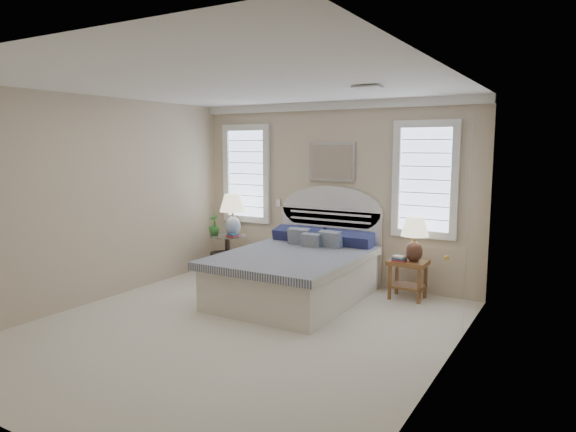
{
  "coord_description": "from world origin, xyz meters",
  "views": [
    {
      "loc": [
        3.31,
        -4.48,
        2.05
      ],
      "look_at": [
        0.1,
        1.0,
        1.18
      ],
      "focal_mm": 32.0,
      "sensor_mm": 36.0,
      "label": 1
    }
  ],
  "objects_px": {
    "nightstand_right": "(408,271)",
    "lamp_left": "(233,210)",
    "lamp_right": "(415,234)",
    "side_table_left": "(227,250)",
    "bed": "(299,270)",
    "floor_pot": "(223,263)"
  },
  "relations": [
    {
      "from": "side_table_left",
      "to": "lamp_right",
      "type": "distance_m",
      "value": 3.08
    },
    {
      "from": "lamp_right",
      "to": "floor_pot",
      "type": "bearing_deg",
      "value": -177.22
    },
    {
      "from": "bed",
      "to": "side_table_left",
      "type": "height_order",
      "value": "bed"
    },
    {
      "from": "lamp_left",
      "to": "lamp_right",
      "type": "bearing_deg",
      "value": 0.67
    },
    {
      "from": "side_table_left",
      "to": "bed",
      "type": "bearing_deg",
      "value": -19.74
    },
    {
      "from": "side_table_left",
      "to": "lamp_right",
      "type": "height_order",
      "value": "lamp_right"
    },
    {
      "from": "lamp_right",
      "to": "bed",
      "type": "bearing_deg",
      "value": -154.5
    },
    {
      "from": "nightstand_right",
      "to": "lamp_left",
      "type": "xyz_separation_m",
      "value": [
        -2.86,
        -0.07,
        0.65
      ]
    },
    {
      "from": "lamp_left",
      "to": "lamp_right",
      "type": "xyz_separation_m",
      "value": [
        2.94,
        0.03,
        -0.14
      ]
    },
    {
      "from": "bed",
      "to": "lamp_right",
      "type": "distance_m",
      "value": 1.62
    },
    {
      "from": "lamp_left",
      "to": "side_table_left",
      "type": "bearing_deg",
      "value": -159.25
    },
    {
      "from": "nightstand_right",
      "to": "floor_pot",
      "type": "relative_size",
      "value": 1.35
    },
    {
      "from": "side_table_left",
      "to": "floor_pot",
      "type": "xyz_separation_m",
      "value": [
        -0.04,
        -0.08,
        -0.21
      ]
    },
    {
      "from": "bed",
      "to": "nightstand_right",
      "type": "height_order",
      "value": "bed"
    },
    {
      "from": "side_table_left",
      "to": "lamp_left",
      "type": "bearing_deg",
      "value": 20.75
    },
    {
      "from": "nightstand_right",
      "to": "lamp_right",
      "type": "height_order",
      "value": "lamp_right"
    },
    {
      "from": "side_table_left",
      "to": "nightstand_right",
      "type": "xyz_separation_m",
      "value": [
        2.95,
        0.1,
        -0.0
      ]
    },
    {
      "from": "floor_pot",
      "to": "lamp_right",
      "type": "xyz_separation_m",
      "value": [
        3.08,
        0.15,
        0.72
      ]
    },
    {
      "from": "lamp_left",
      "to": "lamp_right",
      "type": "relative_size",
      "value": 1.12
    },
    {
      "from": "bed",
      "to": "floor_pot",
      "type": "distance_m",
      "value": 1.78
    },
    {
      "from": "floor_pot",
      "to": "lamp_left",
      "type": "height_order",
      "value": "lamp_left"
    },
    {
      "from": "side_table_left",
      "to": "nightstand_right",
      "type": "relative_size",
      "value": 1.19
    }
  ]
}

